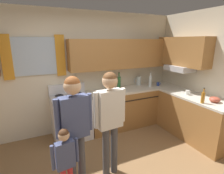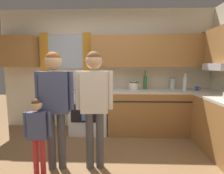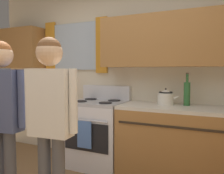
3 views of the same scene
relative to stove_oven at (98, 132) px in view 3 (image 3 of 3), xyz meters
The scene contains 6 objects.
back_wall_unit 1.10m from the stove_oven, 33.91° to the left, with size 4.60×0.42×2.60m.
stove_oven is the anchor object (origin of this frame).
bottle_wine_green 1.31m from the stove_oven, ahead, with size 0.08×0.08×0.39m.
stovetop_kettle 1.06m from the stove_oven, ahead, with size 0.27×0.20×0.21m.
adult_holding_child 1.47m from the stove_oven, 99.76° to the right, with size 0.49×0.21×1.58m.
adult_in_plaid 1.45m from the stove_oven, 77.90° to the right, with size 0.49×0.21×1.59m.
Camera 3 is at (1.25, -1.29, 1.32)m, focal length 37.98 mm.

